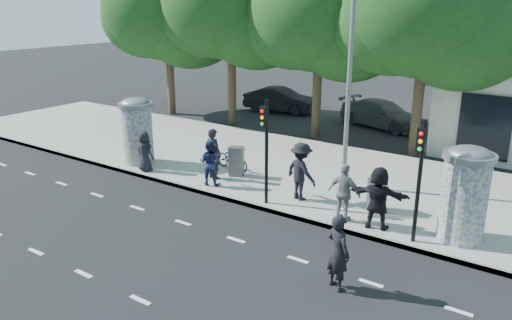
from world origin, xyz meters
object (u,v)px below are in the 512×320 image
Objects in this scene: ped_d at (301,171)px; ped_e at (344,193)px; ped_b at (213,154)px; ped_c at (210,163)px; car_right at (382,114)px; ped_f at (378,198)px; street_lamp at (350,53)px; ped_a at (145,151)px; traffic_pole_near at (266,141)px; cabinet_right at (377,194)px; traffic_pole_far at (420,169)px; car_mid at (280,100)px; cabinet_left at (236,161)px; man_road at (338,252)px; ad_column_right at (465,192)px; ad_column_left at (137,129)px; bicycle at (232,159)px.

ped_d is 1.10× the size of ped_e.
ped_b is 1.16× the size of ped_c.
ped_f is at bearing -144.43° from car_right.
ped_a is at bearing -158.88° from street_lamp.
traffic_pole_near is 3.19× the size of cabinet_right.
ped_e reaches higher than car_right.
car_mid is (-12.20, 12.86, -1.51)m from traffic_pole_far.
street_lamp is 5.70m from cabinet_left.
ped_b is at bearing -150.42° from cabinet_left.
street_lamp is 1.82× the size of car_mid.
traffic_pole_near is 2.91m from ped_e.
traffic_pole_near reaches higher than ped_b.
man_road reaches higher than cabinet_left.
ped_c reaches higher than car_mid.
ad_column_right reaches higher than ped_a.
cabinet_right is (6.07, 0.57, -0.41)m from ped_b.
ad_column_right is 17.83m from car_mid.
ad_column_right is (12.40, 0.20, 0.00)m from ad_column_left.
ped_b is 0.96m from cabinet_left.
ped_d is at bearing 53.04° from traffic_pole_near.
ped_a is 0.80× the size of ped_d.
ped_d is at bearing 2.17° from ad_column_left.
ad_column_right is 2.49× the size of cabinet_right.
ad_column_right is 1.51× the size of ped_e.
ped_d is 3.23m from cabinet_left.
car_mid is (-11.05, 12.57, -0.35)m from ped_f.
cabinet_left is (-6.39, 4.68, -0.21)m from man_road.
ped_d is 2.05m from ped_e.
ped_a is 3.58m from cabinet_left.
car_right is at bearing -96.33° from ped_b.
ad_column_left is at bearing 170.00° from car_right.
traffic_pole_far reaches higher than cabinet_left.
ad_column_right reaches higher than ped_f.
traffic_pole_near is at bearing 180.00° from traffic_pole_far.
traffic_pole_near is at bearing -171.11° from ad_column_right.
cabinet_left reaches higher than bicycle.
street_lamp is 5.17× the size of ped_a.
ad_column_right is 5.91m from traffic_pole_near.
car_mid is (-4.47, 10.72, 0.14)m from bicycle.
car_mid reaches higher than bicycle.
street_lamp reaches higher than ped_a.
car_mid is at bearing 131.31° from street_lamp.
ad_column_left is 6.67m from traffic_pole_near.
ped_e is at bearing 175.73° from ped_b.
traffic_pole_far is at bearing -79.86° from man_road.
cabinet_right is at bearing 25.87° from traffic_pole_near.
traffic_pole_far is 1.66m from ped_f.
ad_column_left is at bearing 173.89° from traffic_pole_near.
ped_a is 8.26m from ped_e.
ped_c is 7.40m from man_road.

